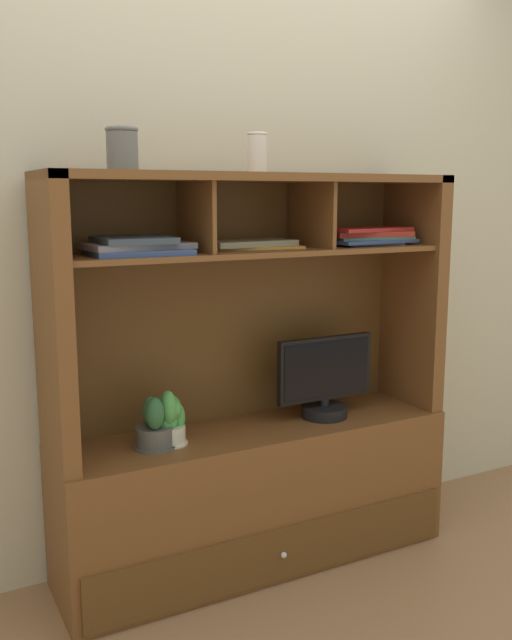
{
  "coord_description": "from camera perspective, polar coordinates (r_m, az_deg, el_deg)",
  "views": [
    {
      "loc": [
        -1.23,
        -2.31,
        1.46
      ],
      "look_at": [
        0.0,
        0.0,
        0.99
      ],
      "focal_mm": 38.97,
      "sensor_mm": 36.0,
      "label": 1
    }
  ],
  "objects": [
    {
      "name": "floor_plane",
      "position": [
        3.0,
        0.0,
        -19.18
      ],
      "size": [
        6.0,
        6.0,
        0.02
      ],
      "primitive_type": "cube",
      "color": "#976D4B",
      "rests_on": "ground"
    },
    {
      "name": "ceramic_vase",
      "position": [
        2.61,
        0.1,
        13.57
      ],
      "size": [
        0.08,
        0.08,
        0.15
      ],
      "color": "silver",
      "rests_on": "media_console"
    },
    {
      "name": "potted_fern",
      "position": [
        2.56,
        -8.31,
        -8.61
      ],
      "size": [
        0.16,
        0.16,
        0.2
      ],
      "color": "#4C4C48",
      "rests_on": "media_console"
    },
    {
      "name": "magazine_stack_right",
      "position": [
        2.9,
        9.2,
        6.81
      ],
      "size": [
        0.39,
        0.24,
        0.07
      ],
      "color": "slate",
      "rests_on": "media_console"
    },
    {
      "name": "accent_vase",
      "position": [
        2.4,
        -10.93,
        13.64
      ],
      "size": [
        0.11,
        0.11,
        0.14
      ],
      "color": "#61605E",
      "rests_on": "media_console"
    },
    {
      "name": "magazine_stack_left",
      "position": [
        2.66,
        -0.54,
        6.22
      ],
      "size": [
        0.4,
        0.24,
        0.03
      ],
      "color": "#C28C35",
      "rests_on": "media_console"
    },
    {
      "name": "tv_monitor",
      "position": [
        2.86,
        5.67,
        -5.07
      ],
      "size": [
        0.43,
        0.19,
        0.34
      ],
      "color": "black",
      "rests_on": "media_console"
    },
    {
      "name": "magazine_stack_centre",
      "position": [
        2.41,
        -9.77,
        5.99
      ],
      "size": [
        0.37,
        0.26,
        0.06
      ],
      "color": "navy",
      "rests_on": "media_console"
    },
    {
      "name": "potted_orchid",
      "position": [
        2.57,
        -7.04,
        -8.09
      ],
      "size": [
        0.12,
        0.12,
        0.21
      ],
      "color": "beige",
      "rests_on": "media_console"
    },
    {
      "name": "back_wall",
      "position": [
        2.83,
        -2.27,
        8.9
      ],
      "size": [
        6.0,
        0.02,
        2.8
      ],
      "primitive_type": "cube",
      "color": "beige",
      "rests_on": "ground"
    },
    {
      "name": "media_console",
      "position": [
        2.81,
        -0.09,
        -10.44
      ],
      "size": [
        1.59,
        0.44,
        1.54
      ],
      "color": "brown",
      "rests_on": "ground"
    }
  ]
}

